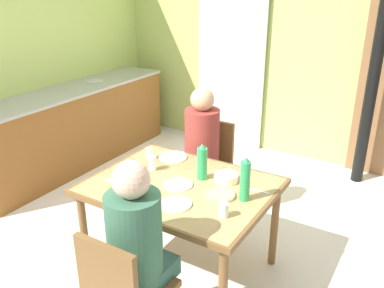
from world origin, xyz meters
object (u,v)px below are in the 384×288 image
at_px(chair_far_diner, 208,162).
at_px(water_bottle_green_near, 203,162).
at_px(person_near_diner, 136,235).
at_px(person_far_diner, 201,138).
at_px(serving_bowl_center, 226,177).
at_px(kitchen_counter, 75,126).
at_px(water_bottle_green_far, 245,180).
at_px(dining_table, 181,193).

relative_size(chair_far_diner, water_bottle_green_near, 3.23).
height_order(person_near_diner, person_far_diner, same).
bearing_deg(serving_bowl_center, water_bottle_green_near, -162.58).
height_order(person_near_diner, water_bottle_green_near, person_near_diner).
xyz_separation_m(kitchen_counter, person_far_diner, (1.86, -0.28, 0.33)).
xyz_separation_m(person_far_diner, serving_bowl_center, (0.49, -0.50, -0.03)).
relative_size(chair_far_diner, serving_bowl_center, 5.12).
distance_m(chair_far_diner, person_far_diner, 0.31).
distance_m(person_near_diner, serving_bowl_center, 0.92).
bearing_deg(person_near_diner, serving_bowl_center, 85.23).
height_order(person_far_diner, serving_bowl_center, person_far_diner).
bearing_deg(water_bottle_green_far, serving_bowl_center, 141.84).
bearing_deg(water_bottle_green_near, person_far_diner, 121.08).
bearing_deg(water_bottle_green_near, water_bottle_green_far, -17.44).
bearing_deg(serving_bowl_center, chair_far_diner, 128.02).
bearing_deg(serving_bowl_center, kitchen_counter, 161.78).
bearing_deg(person_far_diner, person_near_diner, 106.54).
distance_m(person_near_diner, person_far_diner, 1.47).
height_order(dining_table, person_far_diner, person_far_diner).
xyz_separation_m(water_bottle_green_near, serving_bowl_center, (0.16, 0.05, -0.10)).
xyz_separation_m(dining_table, water_bottle_green_near, (0.08, 0.16, 0.20)).
bearing_deg(chair_far_diner, water_bottle_green_far, 131.56).
xyz_separation_m(kitchen_counter, dining_table, (2.11, -0.98, 0.20)).
bearing_deg(water_bottle_green_far, kitchen_counter, 159.80).
height_order(chair_far_diner, person_far_diner, person_far_diner).
bearing_deg(serving_bowl_center, dining_table, -139.95).
distance_m(dining_table, person_near_diner, 0.74).
height_order(chair_far_diner, person_near_diner, person_near_diner).
height_order(kitchen_counter, person_near_diner, person_near_diner).
bearing_deg(chair_far_diner, dining_table, 106.38).
height_order(dining_table, serving_bowl_center, serving_bowl_center).
bearing_deg(kitchen_counter, dining_table, -25.02).
bearing_deg(water_bottle_green_far, person_far_diner, 136.87).
bearing_deg(person_far_diner, kitchen_counter, -8.51).
distance_m(kitchen_counter, dining_table, 2.33).
distance_m(person_far_diner, water_bottle_green_far, 0.98).
distance_m(water_bottle_green_near, water_bottle_green_far, 0.40).
height_order(dining_table, water_bottle_green_far, water_bottle_green_far).
xyz_separation_m(kitchen_counter, water_bottle_green_far, (2.57, -0.95, 0.42)).
height_order(chair_far_diner, serving_bowl_center, chair_far_diner).
bearing_deg(kitchen_counter, chair_far_diner, -4.36).
bearing_deg(kitchen_counter, person_far_diner, -8.51).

